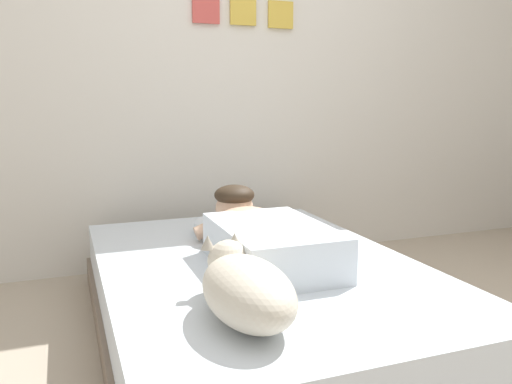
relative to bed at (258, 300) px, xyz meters
The scene contains 7 objects.
back_wall 1.63m from the bed, 74.61° to the left, with size 4.72×0.12×2.50m.
bed is the anchor object (origin of this frame).
pillow 0.59m from the bed, 78.30° to the left, with size 0.52×0.32×0.11m, color silver.
person_lying 0.28m from the bed, 59.75° to the left, with size 0.43×0.92×0.27m.
dog 0.65m from the bed, 114.79° to the right, with size 0.26×0.57×0.21m.
coffee_cup 0.53m from the bed, 70.39° to the left, with size 0.12×0.09×0.07m.
cell_phone 0.52m from the bed, 120.98° to the right, with size 0.07×0.14×0.01m, color black.
Camera 1 is at (-1.08, -1.43, 1.02)m, focal length 36.33 mm.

